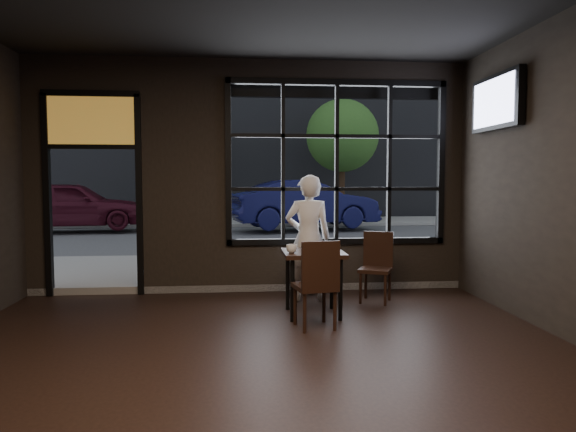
{
  "coord_description": "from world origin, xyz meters",
  "views": [
    {
      "loc": [
        -0.13,
        -3.58,
        1.56
      ],
      "look_at": [
        0.4,
        2.2,
        1.15
      ],
      "focal_mm": 32.0,
      "sensor_mm": 36.0,
      "label": 1
    }
  ],
  "objects": [
    {
      "name": "floor",
      "position": [
        0.0,
        0.0,
        -0.01
      ],
      "size": [
        6.0,
        7.0,
        0.02
      ],
      "primitive_type": "cube",
      "color": "black",
      "rests_on": "ground"
    },
    {
      "name": "window_frame",
      "position": [
        1.2,
        3.5,
        1.8
      ],
      "size": [
        3.06,
        0.12,
        2.28
      ],
      "primitive_type": "cube",
      "color": "black",
      "rests_on": "ground"
    },
    {
      "name": "stained_transom",
      "position": [
        -2.1,
        3.5,
        2.35
      ],
      "size": [
        1.2,
        0.06,
        0.7
      ],
      "primitive_type": "cube",
      "color": "orange",
      "rests_on": "ground"
    },
    {
      "name": "street_asphalt",
      "position": [
        0.0,
        24.0,
        -0.02
      ],
      "size": [
        60.0,
        41.0,
        0.04
      ],
      "primitive_type": "cube",
      "color": "#545456",
      "rests_on": "ground"
    },
    {
      "name": "building_across",
      "position": [
        0.0,
        23.0,
        7.5
      ],
      "size": [
        28.0,
        12.0,
        15.0
      ],
      "primitive_type": "cube",
      "color": "#5B5956",
      "rests_on": "ground"
    },
    {
      "name": "cafe_table",
      "position": [
        0.69,
        2.21,
        0.37
      ],
      "size": [
        0.69,
        0.69,
        0.75
      ],
      "primitive_type": "cube",
      "rotation": [
        0.0,
        0.0,
        0.0
      ],
      "color": "black",
      "rests_on": "floor"
    },
    {
      "name": "chair_near",
      "position": [
        0.64,
        1.7,
        0.47
      ],
      "size": [
        0.48,
        0.48,
        0.94
      ],
      "primitive_type": "cube",
      "rotation": [
        0.0,
        0.0,
        3.33
      ],
      "color": "black",
      "rests_on": "floor"
    },
    {
      "name": "chair_window",
      "position": [
        1.57,
        2.76,
        0.45
      ],
      "size": [
        0.52,
        0.52,
        0.89
      ],
      "primitive_type": "cube",
      "rotation": [
        0.0,
        0.0,
        -0.45
      ],
      "color": "black",
      "rests_on": "floor"
    },
    {
      "name": "man",
      "position": [
        0.73,
        2.94,
        0.81
      ],
      "size": [
        0.6,
        0.39,
        1.62
      ],
      "primitive_type": "imported",
      "rotation": [
        0.0,
        0.0,
        3.13
      ],
      "color": "silver",
      "rests_on": "floor"
    },
    {
      "name": "hotdog",
      "position": [
        0.71,
        2.38,
        0.77
      ],
      "size": [
        0.21,
        0.11,
        0.06
      ],
      "primitive_type": null,
      "rotation": [
        0.0,
        0.0,
        -0.18
      ],
      "color": "tan",
      "rests_on": "cafe_table"
    },
    {
      "name": "cup",
      "position": [
        0.43,
        2.08,
        0.79
      ],
      "size": [
        0.15,
        0.15,
        0.1
      ],
      "primitive_type": "imported",
      "rotation": [
        0.0,
        0.0,
        0.22
      ],
      "color": "silver",
      "rests_on": "cafe_table"
    },
    {
      "name": "tv",
      "position": [
        2.93,
        2.38,
        2.49
      ],
      "size": [
        0.13,
        1.13,
        0.66
      ],
      "primitive_type": "cube",
      "color": "black",
      "rests_on": "wall_right"
    },
    {
      "name": "navy_car",
      "position": [
        1.83,
        12.02,
        0.83
      ],
      "size": [
        4.67,
        2.41,
        1.47
      ],
      "primitive_type": "imported",
      "rotation": [
        0.0,
        0.0,
        1.77
      ],
      "color": "#0F113E",
      "rests_on": "street_asphalt"
    },
    {
      "name": "maroon_car",
      "position": [
        -5.15,
        12.16,
        0.82
      ],
      "size": [
        4.42,
        2.25,
        1.44
      ],
      "primitive_type": "imported",
      "rotation": [
        0.0,
        0.0,
        1.7
      ],
      "color": "#400E1B",
      "rests_on": "street_asphalt"
    },
    {
      "name": "tree_left",
      "position": [
        -2.02,
        14.97,
        2.48
      ],
      "size": [
        2.07,
        2.07,
        3.53
      ],
      "color": "#332114",
      "rests_on": "street_asphalt"
    },
    {
      "name": "tree_right",
      "position": [
        3.52,
        14.78,
        3.14
      ],
      "size": [
        2.61,
        2.61,
        4.46
      ],
      "color": "#332114",
      "rests_on": "street_asphalt"
    }
  ]
}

